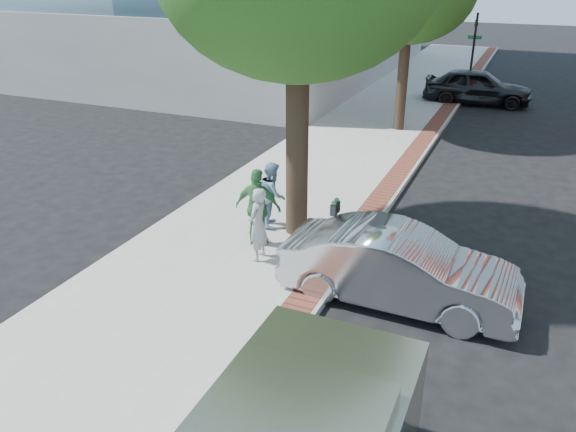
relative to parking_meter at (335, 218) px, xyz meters
The scene contains 12 objects.
ground 1.62m from the parking_meter, 132.63° to the right, with size 120.00×120.00×0.00m, color black.
sidewalk 7.63m from the parking_meter, 107.22° to the left, with size 5.00×60.00×0.15m, color #9E9991.
brick_strip 7.28m from the parking_meter, 90.26° to the left, with size 0.60×60.00×0.01m, color brown.
curb 7.30m from the parking_meter, 87.48° to the left, with size 0.10×60.00×0.15m, color gray.
office_base 25.28m from the parking_meter, 122.93° to the left, with size 18.20×22.20×4.00m, color gray.
signal_near 21.23m from the parking_meter, 89.55° to the left, with size 0.70×0.15×3.80m.
parking_meter is the anchor object (origin of this frame).
person_gray 1.66m from the parking_meter, 161.61° to the right, with size 0.60×0.39×1.65m, color #98999D.
person_officer 2.36m from the parking_meter, 148.93° to the left, with size 0.79×0.61×1.62m, color #7C9EC0.
person_green 1.87m from the parking_meter, behind, with size 1.07×0.45×1.82m, color #3A8041.
sedan_silver 1.82m from the parking_meter, 25.44° to the right, with size 1.59×4.55×1.50m, color #AFB1B7.
bg_car 17.51m from the parking_meter, 86.86° to the left, with size 1.95×4.86×1.66m, color black.
Camera 1 is at (4.13, -9.44, 6.10)m, focal length 35.00 mm.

